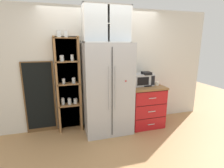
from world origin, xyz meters
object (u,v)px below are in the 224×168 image
Objects in this scene: refrigerator at (107,89)px; coffee_maker at (146,79)px; mug_cream at (157,84)px; mug_red at (145,83)px; chalkboard_menu at (40,98)px; microwave at (142,79)px; bottle_amber at (144,80)px.

coffee_maker is at bearing 2.40° from refrigerator.
mug_cream is at bearing -13.18° from coffee_maker.
refrigerator is 15.25× the size of mug_cream.
mug_red is at bearing 3.00° from refrigerator.
refrigerator is 1.24× the size of chalkboard_menu.
mug_cream is at bearing -1.13° from refrigerator.
mug_red is at bearing -7.34° from chalkboard_menu.
mug_cream is 0.08× the size of chalkboard_menu.
refrigerator is 16.46× the size of mug_red.
microwave is 1.69× the size of bottle_amber.
bottle_amber reaches higher than mug_red.
coffee_maker is 1.19× the size of bottle_amber.
chalkboard_menu is (-2.47, 0.35, -0.21)m from mug_cream.
coffee_maker is at bearing -90.00° from bottle_amber.
microwave is at bearing 151.15° from mug_red.
mug_red is 0.43× the size of bottle_amber.
mug_red is 2.24m from chalkboard_menu.
coffee_maker is 0.28m from mug_cream.
coffee_maker is 0.21× the size of chalkboard_menu.
microwave is 0.11m from mug_red.
mug_red is 0.10m from bottle_amber.
bottle_amber is at bearing 33.58° from microwave.
coffee_maker reaches higher than microwave.
mug_cream is at bearing -28.92° from bottle_amber.
chalkboard_menu is (-2.21, 0.29, -0.33)m from coffee_maker.
coffee_maker is at bearing -36.16° from microwave.
refrigerator is 5.92× the size of coffee_maker.
refrigerator is 0.89m from coffee_maker.
mug_cream is 0.26m from mug_red.
microwave is 0.07m from bottle_amber.
microwave is (0.82, 0.08, 0.13)m from refrigerator.
chalkboard_menu reaches higher than microwave.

